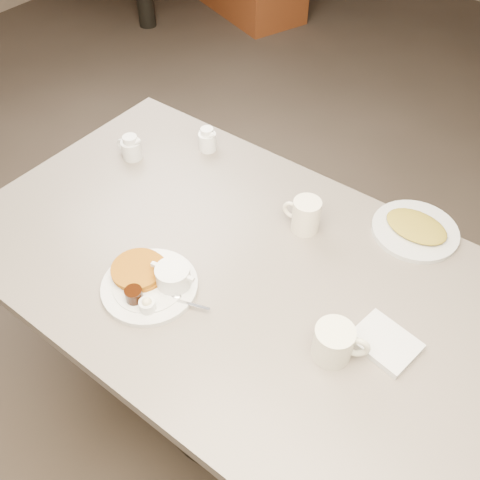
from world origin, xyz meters
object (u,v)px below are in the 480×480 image
Objects in this scene: coffee_mug_far at (305,215)px; hash_plate at (415,229)px; creamer_left at (131,148)px; creamer_right at (207,140)px; coffee_mug_near at (335,342)px; main_plate at (152,281)px; diner_table at (236,301)px.

coffee_mug_far is 0.46× the size of hash_plate.
coffee_mug_far is at bearing 5.49° from creamer_left.
creamer_right is at bearing -175.83° from hash_plate.
hash_plate is (-0.01, 0.48, -0.03)m from coffee_mug_near.
coffee_mug_far is 0.62m from creamer_left.
coffee_mug_far is 0.31m from hash_plate.
main_plate is at bearing -167.23° from coffee_mug_near.
diner_table is 0.60m from creamer_left.
creamer_left is at bearing -174.51° from coffee_mug_far.
diner_table is at bearing -109.00° from coffee_mug_far.
main_plate is at bearing -115.29° from coffee_mug_far.
creamer_right reaches higher than hash_plate.
main_plate is at bearing -127.77° from hash_plate.
diner_table is 17.70× the size of creamer_right.
coffee_mug_near is (0.46, 0.10, 0.02)m from main_plate.
creamer_left is (-0.54, 0.16, 0.21)m from diner_table.
hash_plate is (0.71, 0.05, -0.02)m from creamer_right.
main_plate is 3.73× the size of creamer_right.
creamer_left is at bearing 164.57° from coffee_mug_near.
creamer_left reaches higher than hash_plate.
coffee_mug_near is at bearing 12.77° from main_plate.
main_plate is at bearing -121.78° from diner_table.
coffee_mug_far is at bearing 131.58° from coffee_mug_near.
coffee_mug_far is (0.19, 0.41, 0.03)m from main_plate.
main_plate is at bearing -39.54° from creamer_left.
coffee_mug_near is at bearing -88.45° from hash_plate.
diner_table is 0.42m from coffee_mug_near.
coffee_mug_far reaches higher than coffee_mug_near.
creamer_right is at bearing 137.90° from diner_table.
diner_table is 0.54m from hash_plate.
creamer_right is (-0.26, 0.53, 0.01)m from main_plate.
main_plate is 0.59m from creamer_right.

